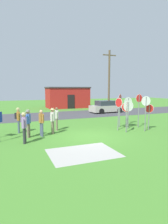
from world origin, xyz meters
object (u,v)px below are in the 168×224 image
at_px(stop_sign_nearest, 119,109).
at_px(stop_sign_center_cluster, 126,110).
at_px(stop_sign_rear_left, 146,108).
at_px(stop_sign_tallest, 128,106).
at_px(utility_pole, 109,80).
at_px(stop_sign_leaning_left, 139,106).
at_px(person_with_sunhat, 28,122).
at_px(person_near_signs, 24,126).
at_px(stop_sign_rear_right, 127,111).
at_px(parked_car_on_street, 106,107).
at_px(person_on_left, 53,119).
at_px(person_in_blue, 18,118).
at_px(stop_sign_far_back, 149,113).
at_px(stop_sign_leaning_right, 128,109).
at_px(stop_sign_low_front, 120,105).
at_px(person_in_dark_shirt, 57,117).

height_order(stop_sign_nearest, stop_sign_center_cluster, stop_sign_nearest).
bearing_deg(stop_sign_rear_left, stop_sign_tallest, 83.85).
relative_size(utility_pole, stop_sign_center_cluster, 3.98).
relative_size(stop_sign_leaning_left, person_with_sunhat, 1.50).
bearing_deg(stop_sign_leaning_left, person_near_signs, -172.44).
relative_size(stop_sign_rear_right, person_with_sunhat, 1.26).
bearing_deg(person_with_sunhat, parked_car_on_street, 40.90).
distance_m(stop_sign_tallest, person_on_left, 6.62).
xyz_separation_m(stop_sign_center_cluster, person_in_blue, (-7.98, 1.09, -0.31)).
xyz_separation_m(stop_sign_nearest, person_on_left, (-4.69, 0.66, -0.60)).
distance_m(stop_sign_far_back, stop_sign_rear_right, 1.99).
bearing_deg(utility_pole, person_with_sunhat, -139.69).
bearing_deg(stop_sign_far_back, stop_sign_tallest, 96.84).
distance_m(stop_sign_center_cluster, stop_sign_tallest, 1.06).
bearing_deg(person_near_signs, stop_sign_far_back, 1.10).
relative_size(utility_pole, stop_sign_nearest, 3.28).
height_order(stop_sign_leaning_left, stop_sign_leaning_right, stop_sign_leaning_left).
height_order(stop_sign_low_front, person_on_left, stop_sign_low_front).
height_order(person_in_dark_shirt, person_on_left, person_on_left).
relative_size(parked_car_on_street, stop_sign_nearest, 1.87).
relative_size(stop_sign_tallest, stop_sign_rear_right, 1.06).
relative_size(stop_sign_low_front, stop_sign_center_cluster, 1.34).
height_order(stop_sign_rear_left, person_in_dark_shirt, stop_sign_rear_left).
bearing_deg(person_on_left, stop_sign_rear_right, -17.07).
distance_m(stop_sign_low_front, stop_sign_center_cluster, 0.64).
xyz_separation_m(utility_pole, person_in_dark_shirt, (-8.73, -7.88, -3.10)).
bearing_deg(person_near_signs, person_with_sunhat, 75.07).
relative_size(stop_sign_nearest, person_with_sunhat, 1.36).
bearing_deg(person_in_blue, stop_sign_low_front, -6.61).
bearing_deg(stop_sign_tallest, stop_sign_low_front, -154.31).
xyz_separation_m(stop_sign_center_cluster, person_near_signs, (-7.80, -1.65, -0.34)).
distance_m(stop_sign_tallest, stop_sign_rear_right, 2.86).
height_order(utility_pole, person_in_dark_shirt, utility_pole).
xyz_separation_m(stop_sign_leaning_right, person_near_signs, (-7.64, -1.18, -0.47)).
relative_size(parked_car_on_street, person_in_blue, 2.54).
height_order(stop_sign_far_back, person_near_signs, stop_sign_far_back).
height_order(stop_sign_nearest, stop_sign_leaning_right, stop_sign_nearest).
relative_size(person_near_signs, person_in_blue, 1.00).
distance_m(stop_sign_leaning_right, person_in_dark_shirt, 5.40).
distance_m(stop_sign_center_cluster, stop_sign_far_back, 1.76).
distance_m(person_near_signs, person_with_sunhat, 1.29).
xyz_separation_m(person_in_dark_shirt, person_in_blue, (-2.64, 0.16, 0.06)).
relative_size(stop_sign_low_front, stop_sign_far_back, 1.37).
bearing_deg(stop_sign_leaning_right, stop_sign_far_back, -42.62).
bearing_deg(stop_sign_center_cluster, person_in_dark_shirt, 170.15).
xyz_separation_m(parked_car_on_street, stop_sign_leaning_right, (-3.13, -9.12, 0.77)).
xyz_separation_m(person_near_signs, person_in_dark_shirt, (2.45, 2.58, -0.03)).
height_order(utility_pole, person_on_left, utility_pole).
relative_size(stop_sign_nearest, person_on_left, 1.36).
bearing_deg(stop_sign_rear_left, stop_sign_rear_right, 172.07).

